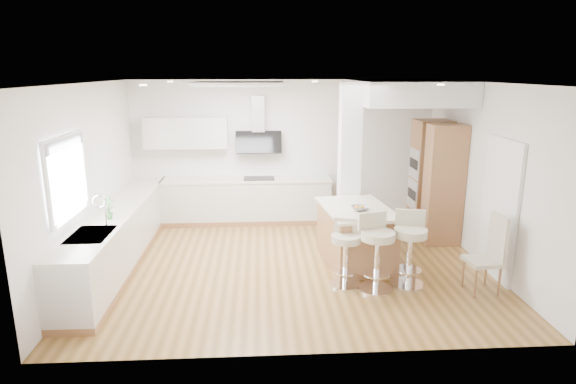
{
  "coord_description": "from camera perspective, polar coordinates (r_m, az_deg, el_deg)",
  "views": [
    {
      "loc": [
        -0.48,
        -7.08,
        2.98
      ],
      "look_at": [
        -0.03,
        0.4,
        1.07
      ],
      "focal_mm": 30.0,
      "sensor_mm": 36.0,
      "label": 1
    }
  ],
  "objects": [
    {
      "name": "ground",
      "position": [
        7.7,
        0.44,
        -8.51
      ],
      "size": [
        6.0,
        6.0,
        0.0
      ],
      "primitive_type": "plane",
      "color": "olive",
      "rests_on": "ground"
    },
    {
      "name": "ceiling",
      "position": [
        7.7,
        0.44,
        -8.51
      ],
      "size": [
        6.0,
        5.0,
        0.02
      ],
      "primitive_type": "cube",
      "color": "white",
      "rests_on": "ground"
    },
    {
      "name": "wall_back",
      "position": [
        9.72,
        -0.53,
        4.92
      ],
      "size": [
        6.0,
        0.04,
        2.8
      ],
      "primitive_type": "cube",
      "color": "white",
      "rests_on": "ground"
    },
    {
      "name": "wall_left",
      "position": [
        7.68,
        -22.49,
        1.3
      ],
      "size": [
        0.04,
        5.0,
        2.8
      ],
      "primitive_type": "cube",
      "color": "white",
      "rests_on": "ground"
    },
    {
      "name": "wall_right",
      "position": [
        8.04,
        22.32,
        1.86
      ],
      "size": [
        0.04,
        5.0,
        2.8
      ],
      "primitive_type": "cube",
      "color": "white",
      "rests_on": "ground"
    },
    {
      "name": "skylight",
      "position": [
        7.69,
        -5.87,
        12.64
      ],
      "size": [
        4.1,
        2.1,
        0.06
      ],
      "color": "white",
      "rests_on": "ground"
    },
    {
      "name": "window_left",
      "position": [
        6.78,
        -24.77,
        2.01
      ],
      "size": [
        0.06,
        1.28,
        1.07
      ],
      "color": "white",
      "rests_on": "ground"
    },
    {
      "name": "doorway_right",
      "position": [
        7.6,
        23.77,
        -2.07
      ],
      "size": [
        0.05,
        1.0,
        2.1
      ],
      "color": "#4B433B",
      "rests_on": "ground"
    },
    {
      "name": "counter_left",
      "position": [
        8.05,
        -19.31,
        -4.83
      ],
      "size": [
        0.63,
        4.5,
        1.35
      ],
      "color": "#A06E44",
      "rests_on": "ground"
    },
    {
      "name": "counter_back",
      "position": [
        9.59,
        -5.9,
        0.41
      ],
      "size": [
        3.62,
        0.63,
        2.5
      ],
      "color": "#A06E44",
      "rests_on": "ground"
    },
    {
      "name": "pillar",
      "position": [
        8.32,
        7.26,
        3.22
      ],
      "size": [
        0.35,
        0.35,
        2.8
      ],
      "color": "white",
      "rests_on": "ground"
    },
    {
      "name": "soffit",
      "position": [
        8.87,
        13.79,
        11.42
      ],
      "size": [
        1.78,
        2.2,
        0.4
      ],
      "color": "white",
      "rests_on": "ground"
    },
    {
      "name": "oven_column",
      "position": [
        9.09,
        17.0,
        1.38
      ],
      "size": [
        0.63,
        1.21,
        2.1
      ],
      "color": "#A06E44",
      "rests_on": "ground"
    },
    {
      "name": "peninsula",
      "position": [
        7.68,
        8.02,
        -5.05
      ],
      "size": [
        1.16,
        1.6,
        0.98
      ],
      "rotation": [
        0.0,
        0.0,
        0.12
      ],
      "color": "#A06E44",
      "rests_on": "ground"
    },
    {
      "name": "bar_stool_a",
      "position": [
        6.84,
        6.88,
        -6.77
      ],
      "size": [
        0.52,
        0.52,
        0.96
      ],
      "rotation": [
        0.0,
        0.0,
        -0.26
      ],
      "color": "white",
      "rests_on": "ground"
    },
    {
      "name": "bar_stool_b",
      "position": [
        6.74,
        10.44,
        -6.57
      ],
      "size": [
        0.6,
        0.6,
        1.08
      ],
      "rotation": [
        0.0,
        0.0,
        0.28
      ],
      "color": "white",
      "rests_on": "ground"
    },
    {
      "name": "bar_stool_c",
      "position": [
        6.98,
        14.21,
        -6.09
      ],
      "size": [
        0.58,
        0.58,
        1.07
      ],
      "rotation": [
        0.0,
        0.0,
        -0.22
      ],
      "color": "white",
      "rests_on": "ground"
    },
    {
      "name": "dining_chair",
      "position": [
        7.14,
        22.85,
        -6.49
      ],
      "size": [
        0.46,
        0.46,
        1.1
      ],
      "rotation": [
        0.0,
        0.0,
        0.08
      ],
      "color": "beige",
      "rests_on": "ground"
    }
  ]
}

